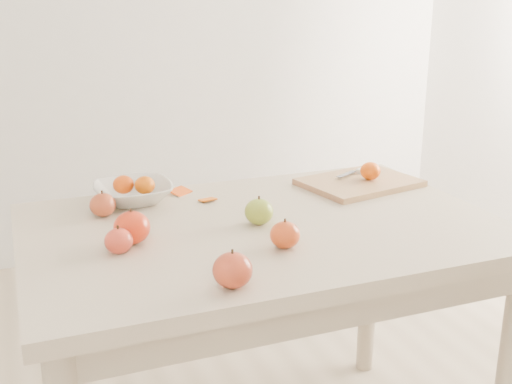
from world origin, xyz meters
name	(u,v)px	position (x,y,z in m)	size (l,w,h in m)	color
table	(263,259)	(0.00, 0.00, 0.65)	(1.20, 0.80, 0.75)	beige
cutting_board	(359,183)	(0.40, 0.21, 0.76)	(0.33, 0.24, 0.02)	tan
board_tangerine	(370,171)	(0.43, 0.20, 0.80)	(0.06, 0.06, 0.05)	#D66407
fruit_bowl	(134,193)	(-0.27, 0.30, 0.78)	(0.22, 0.22, 0.05)	silver
bowl_tangerine_near	(123,184)	(-0.30, 0.31, 0.80)	(0.06, 0.06, 0.05)	#C84707
bowl_tangerine_far	(145,185)	(-0.24, 0.28, 0.80)	(0.06, 0.06, 0.05)	#D66407
orange_peel_a	(180,193)	(-0.13, 0.33, 0.75)	(0.06, 0.04, 0.00)	#E34F10
orange_peel_b	(208,200)	(-0.08, 0.23, 0.75)	(0.04, 0.04, 0.00)	#D65D0F
paring_knife	(361,170)	(0.45, 0.28, 0.78)	(0.16, 0.08, 0.01)	white
apple_green	(259,212)	(-0.01, 0.00, 0.78)	(0.07, 0.07, 0.07)	olive
apple_red_a	(103,205)	(-0.37, 0.21, 0.78)	(0.07, 0.07, 0.06)	maroon
apple_red_c	(233,270)	(-0.19, -0.32, 0.79)	(0.08, 0.08, 0.07)	maroon
apple_red_b	(132,228)	(-0.34, -0.01, 0.79)	(0.09, 0.09, 0.08)	#A40807
apple_red_d	(119,241)	(-0.38, -0.06, 0.78)	(0.06, 0.06, 0.06)	maroon
apple_red_e	(285,235)	(-0.01, -0.17, 0.78)	(0.07, 0.07, 0.06)	#A61D13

